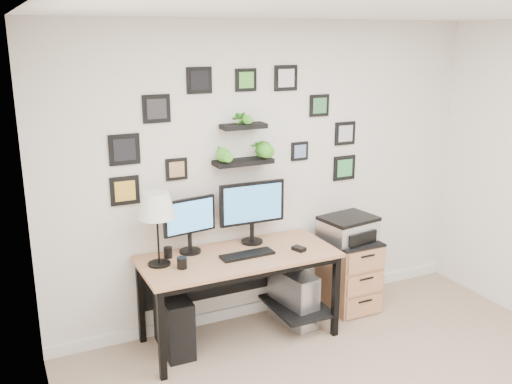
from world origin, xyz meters
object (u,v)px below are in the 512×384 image
desk (241,267)px  pc_tower_grey (294,297)px  table_lamp (157,207)px  monitor_left (190,221)px  file_cabinet (349,273)px  pc_tower_black (174,323)px  printer (348,228)px  mug (182,263)px  monitor_right (252,207)px

desk → pc_tower_grey: bearing=0.8°
table_lamp → monitor_left: bearing=24.4°
pc_tower_grey → file_cabinet: 0.63m
monitor_left → pc_tower_black: (-0.21, -0.16, -0.78)m
table_lamp → file_cabinet: 2.00m
pc_tower_black → printer: bearing=2.3°
pc_tower_grey → desk: bearing=-179.2°
table_lamp → pc_tower_grey: (1.18, -0.04, -0.98)m
pc_tower_black → printer: 1.76m
mug → pc_tower_black: size_ratio=0.18×
table_lamp → pc_tower_grey: size_ratio=1.13×
desk → monitor_left: size_ratio=3.46×
monitor_right → pc_tower_grey: size_ratio=1.13×
monitor_right → file_cabinet: monitor_right is taller
mug → pc_tower_grey: (1.04, 0.10, -0.55)m
monitor_left → file_cabinet: monitor_left is taller
desk → pc_tower_grey: (0.51, 0.01, -0.39)m
monitor_left → mug: 0.40m
desk → monitor_right: monitor_right is taller
desk → mug: 0.57m
desk → monitor_right: 0.51m
desk → printer: (1.10, 0.07, 0.15)m
mug → table_lamp: bearing=134.0°
mug → pc_tower_black: 0.57m
desk → table_lamp: table_lamp is taller
monitor_right → pc_tower_black: 1.14m
printer → monitor_right: bearing=173.5°
desk → table_lamp: size_ratio=2.76×
file_cabinet → printer: printer is taller
pc_tower_grey → printer: size_ratio=0.98×
desk → pc_tower_black: 0.70m
desk → monitor_left: monitor_left is taller
desk → table_lamp: bearing=176.1°
printer → table_lamp: bearing=-179.4°
pc_tower_grey → monitor_left: bearing=168.6°
monitor_left → table_lamp: bearing=-155.6°
monitor_left → printer: 1.49m
pc_tower_black → printer: size_ratio=0.92×
pc_tower_grey → printer: (0.59, 0.06, 0.54)m
monitor_right → printer: 0.96m
pc_tower_black → printer: (1.68, 0.04, 0.54)m
monitor_right → table_lamp: bearing=-171.8°
mug → printer: printer is taller
table_lamp → mug: table_lamp is taller
desk → pc_tower_black: desk is taller
table_lamp → mug: bearing=-46.0°
monitor_right → pc_tower_black: monitor_right is taller
table_lamp → printer: table_lamp is taller
pc_tower_grey → file_cabinet: (0.62, 0.05, 0.09)m
pc_tower_black → monitor_left: bearing=37.7°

